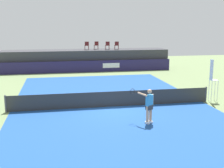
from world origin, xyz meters
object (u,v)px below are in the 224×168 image
spectator_chair_left (96,45)px  net_post_far (206,94)px  net_post_near (5,104)px  tennis_player (149,105)px  spectator_chair_center (107,45)px  umpire_chair (212,78)px  tennis_ball (117,102)px  spectator_chair_right (117,45)px  spectator_chair_far_left (87,45)px

spectator_chair_left → net_post_far: bearing=-72.1°
net_post_near → tennis_player: 8.18m
spectator_chair_left → net_post_far: spectator_chair_left is taller
spectator_chair_center → net_post_far: (3.83, -15.12, -2.19)m
umpire_chair → tennis_ball: (-6.11, 0.89, -1.55)m
spectator_chair_right → tennis_ball: size_ratio=13.06×
spectator_chair_far_left → spectator_chair_left: same height
spectator_chair_left → net_post_near: 17.32m
spectator_chair_right → umpire_chair: 15.33m
spectator_chair_far_left → spectator_chair_left: size_ratio=1.00×
umpire_chair → tennis_player: 6.34m
spectator_chair_far_left → tennis_player: bearing=-86.5°
net_post_near → spectator_chair_right: bearing=57.4°
spectator_chair_left → net_post_near: bearing=-115.5°
net_post_far → tennis_player: size_ratio=0.56×
tennis_player → tennis_ball: (-0.77, 4.24, -0.92)m
tennis_ball → net_post_far: bearing=-8.9°
spectator_chair_center → tennis_player: (-1.12, -18.46, -1.73)m
spectator_chair_center → tennis_player: bearing=-93.5°
spectator_chair_right → umpire_chair: (3.21, -14.95, -1.11)m
spectator_chair_left → umpire_chair: bearing=-70.8°
umpire_chair → tennis_ball: 6.36m
net_post_near → spectator_chair_far_left: bearing=67.7°
spectator_chair_left → net_post_near: (-7.39, -15.51, -2.19)m
spectator_chair_center → umpire_chair: spectator_chair_center is taller
umpire_chair → net_post_far: size_ratio=2.76×
spectator_chair_right → spectator_chair_left: bearing=165.9°
spectator_chair_right → net_post_near: size_ratio=0.89×
spectator_chair_left → spectator_chair_center: (1.18, -0.40, 0.00)m
spectator_chair_right → net_post_far: size_ratio=0.89×
net_post_far → tennis_ball: 5.81m
spectator_chair_left → net_post_far: 16.45m
tennis_player → spectator_chair_left: bearing=90.2°
umpire_chair → spectator_chair_right: bearing=102.1°
spectator_chair_right → net_post_far: (2.82, -14.96, -2.19)m
spectator_chair_far_left → umpire_chair: (6.48, -15.35, -1.11)m
net_post_far → tennis_ball: net_post_far is taller
spectator_chair_right → tennis_player: (-2.14, -18.31, -1.73)m
net_post_near → tennis_ball: size_ratio=14.71×
spectator_chair_left → spectator_chair_center: 1.24m
spectator_chair_left → spectator_chair_center: same height
spectator_chair_left → net_post_far: (5.01, -15.51, -2.19)m
spectator_chair_center → net_post_far: spectator_chair_center is taller
umpire_chair → tennis_ball: size_ratio=40.59×
umpire_chair → tennis_player: (-5.34, -3.36, -0.63)m
spectator_chair_center → net_post_near: spectator_chair_center is taller
tennis_ball → net_post_near: bearing=-172.4°
spectator_chair_far_left → spectator_chair_left: 1.09m
net_post_far → spectator_chair_left: bearing=107.9°
spectator_chair_center → umpire_chair: (4.22, -15.11, -1.11)m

